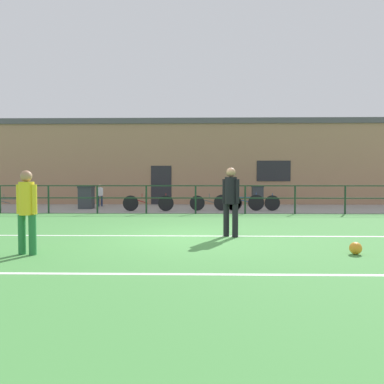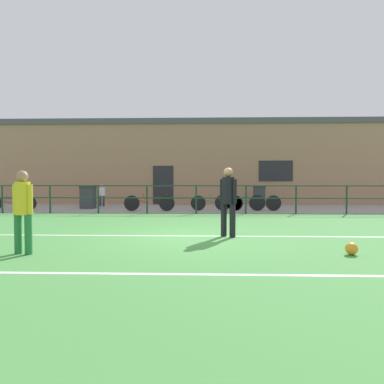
{
  "view_description": "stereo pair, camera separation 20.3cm",
  "coord_description": "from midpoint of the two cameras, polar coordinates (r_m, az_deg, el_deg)",
  "views": [
    {
      "loc": [
        0.16,
        -8.92,
        1.44
      ],
      "look_at": [
        -0.11,
        4.38,
        0.94
      ],
      "focal_mm": 34.63,
      "sensor_mm": 36.0,
      "label": 1
    },
    {
      "loc": [
        0.37,
        -8.92,
        1.44
      ],
      "look_at": [
        -0.11,
        4.38,
        0.94
      ],
      "focal_mm": 34.63,
      "sensor_mm": 36.0,
      "label": 2
    }
  ],
  "objects": [
    {
      "name": "ground",
      "position": [
        9.04,
        -0.51,
        -7.14
      ],
      "size": [
        60.0,
        44.0,
        0.04
      ],
      "primitive_type": "cube",
      "color": "#478C42"
    },
    {
      "name": "field_line_touchline",
      "position": [
        9.26,
        -0.47,
        -6.78
      ],
      "size": [
        36.0,
        0.11,
        0.0
      ],
      "primitive_type": "cube",
      "color": "white",
      "rests_on": "ground"
    },
    {
      "name": "field_line_hash",
      "position": [
        5.67,
        -1.57,
        -12.54
      ],
      "size": [
        36.0,
        0.11,
        0.0
      ],
      "primitive_type": "cube",
      "color": "white",
      "rests_on": "ground"
    },
    {
      "name": "pavement_strip",
      "position": [
        17.48,
        0.32,
        -2.53
      ],
      "size": [
        48.0,
        5.0,
        0.02
      ],
      "primitive_type": "cube",
      "color": "gray",
      "rests_on": "ground"
    },
    {
      "name": "perimeter_fence",
      "position": [
        14.94,
        0.17,
        -0.49
      ],
      "size": [
        36.07,
        0.07,
        1.15
      ],
      "color": "#193823",
      "rests_on": "ground"
    },
    {
      "name": "clubhouse_facade",
      "position": [
        21.14,
        0.47,
        4.61
      ],
      "size": [
        28.0,
        2.56,
        4.66
      ],
      "color": "#A37A5B",
      "rests_on": "ground"
    },
    {
      "name": "player_goalkeeper",
      "position": [
        9.1,
        5.36,
        -0.86
      ],
      "size": [
        0.4,
        0.31,
        1.7
      ],
      "rotation": [
        0.0,
        0.0,
        5.67
      ],
      "color": "black",
      "rests_on": "ground"
    },
    {
      "name": "player_striker",
      "position": [
        7.64,
        -24.8,
        -2.1
      ],
      "size": [
        0.42,
        0.28,
        1.58
      ],
      "rotation": [
        0.0,
        0.0,
        6.04
      ],
      "color": "#237038",
      "rests_on": "ground"
    },
    {
      "name": "soccer_ball_match",
      "position": [
        7.67,
        23.19,
        -7.97
      ],
      "size": [
        0.23,
        0.23,
        0.23
      ],
      "primitive_type": "sphere",
      "color": "orange",
      "rests_on": "ground"
    },
    {
      "name": "spectator_child",
      "position": [
        19.08,
        -14.28,
        -0.27
      ],
      "size": [
        0.3,
        0.19,
        1.11
      ],
      "rotation": [
        0.0,
        0.0,
        3.24
      ],
      "color": "#232D4C",
      "rests_on": "pavement_strip"
    },
    {
      "name": "bicycle_parked_0",
      "position": [
        16.23,
        6.87,
        -1.59
      ],
      "size": [
        2.19,
        0.04,
        0.78
      ],
      "color": "black",
      "rests_on": "pavement_strip"
    },
    {
      "name": "bicycle_parked_1",
      "position": [
        18.15,
        -26.51,
        -1.54
      ],
      "size": [
        2.15,
        0.04,
        0.71
      ],
      "color": "black",
      "rests_on": "pavement_strip"
    },
    {
      "name": "bicycle_parked_2",
      "position": [
        16.17,
        3.31,
        -1.66
      ],
      "size": [
        2.28,
        0.04,
        0.75
      ],
      "color": "black",
      "rests_on": "pavement_strip"
    },
    {
      "name": "bicycle_parked_3",
      "position": [
        16.31,
        8.96,
        -1.63
      ],
      "size": [
        2.37,
        0.04,
        0.76
      ],
      "color": "black",
      "rests_on": "pavement_strip"
    },
    {
      "name": "bicycle_parked_4",
      "position": [
        16.01,
        -7.13,
        -1.69
      ],
      "size": [
        2.19,
        0.04,
        0.76
      ],
      "color": "black",
      "rests_on": "pavement_strip"
    },
    {
      "name": "trash_bin_0",
      "position": [
        17.88,
        -16.28,
        -0.79
      ],
      "size": [
        0.67,
        0.57,
        1.04
      ],
      "color": "#33383D",
      "rests_on": "pavement_strip"
    },
    {
      "name": "trash_bin_1",
      "position": [
        18.91,
        9.75,
        -0.59
      ],
      "size": [
        0.57,
        0.48,
        1.03
      ],
      "color": "#33383D",
      "rests_on": "pavement_strip"
    }
  ]
}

